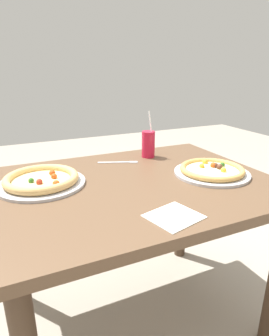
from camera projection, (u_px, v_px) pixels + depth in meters
name	position (u px, v px, depth m)	size (l,w,h in m)	color
ground_plane	(135.00, 318.00, 1.47)	(8.00, 8.00, 0.00)	#9E9384
dining_table	(135.00, 206.00, 1.26)	(1.17, 0.89, 0.75)	brown
pizza_near	(212.00, 171.00, 1.30)	(0.33, 0.33, 0.04)	#B7B7BC
pizza_far	(42.00, 180.00, 1.18)	(0.35, 0.35, 0.04)	#B7B7BC
drink_cup_colored	(148.00, 144.00, 1.54)	(0.07, 0.07, 0.25)	red
paper_napkin	(174.00, 216.00, 0.93)	(0.16, 0.14, 0.00)	white
fork	(120.00, 162.00, 1.46)	(0.19, 0.09, 0.00)	silver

